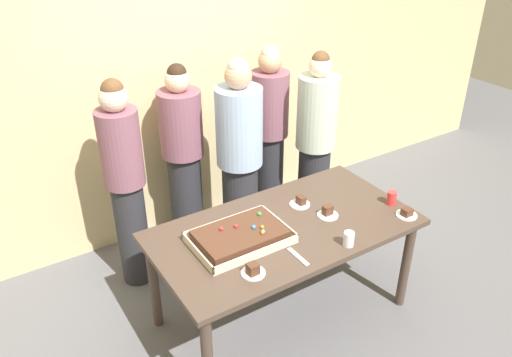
# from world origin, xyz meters

# --- Properties ---
(ground_plane) EXTENTS (12.00, 12.00, 0.00)m
(ground_plane) POSITION_xyz_m (0.00, 0.00, 0.00)
(ground_plane) COLOR #5B5B60
(interior_back_panel) EXTENTS (8.00, 0.12, 3.00)m
(interior_back_panel) POSITION_xyz_m (0.00, 1.60, 1.50)
(interior_back_panel) COLOR #CCB784
(interior_back_panel) RESTS_ON ground_plane
(party_table) EXTENTS (1.83, 0.97, 0.80)m
(party_table) POSITION_xyz_m (0.00, 0.00, 0.71)
(party_table) COLOR #47382D
(party_table) RESTS_ON ground_plane
(sheet_cake) EXTENTS (0.63, 0.43, 0.11)m
(sheet_cake) POSITION_xyz_m (-0.34, 0.02, 0.84)
(sheet_cake) COLOR beige
(sheet_cake) RESTS_ON party_table
(plated_slice_near_left) EXTENTS (0.15, 0.15, 0.06)m
(plated_slice_near_left) POSITION_xyz_m (0.80, -0.36, 0.82)
(plated_slice_near_left) COLOR white
(plated_slice_near_left) RESTS_ON party_table
(plated_slice_near_right) EXTENTS (0.15, 0.15, 0.08)m
(plated_slice_near_right) POSITION_xyz_m (0.34, -0.05, 0.82)
(plated_slice_near_right) COLOR white
(plated_slice_near_right) RESTS_ON party_table
(plated_slice_far_left) EXTENTS (0.15, 0.15, 0.07)m
(plated_slice_far_left) POSITION_xyz_m (0.26, 0.17, 0.82)
(plated_slice_far_left) COLOR white
(plated_slice_far_left) RESTS_ON party_table
(plated_slice_far_right) EXTENTS (0.15, 0.15, 0.08)m
(plated_slice_far_right) POSITION_xyz_m (-0.45, -0.31, 0.82)
(plated_slice_far_right) COLOR white
(plated_slice_far_right) RESTS_ON party_table
(drink_cup_nearest) EXTENTS (0.07, 0.07, 0.10)m
(drink_cup_nearest) POSITION_xyz_m (0.23, -0.40, 0.85)
(drink_cup_nearest) COLOR white
(drink_cup_nearest) RESTS_ON party_table
(drink_cup_middle) EXTENTS (0.07, 0.07, 0.10)m
(drink_cup_middle) POSITION_xyz_m (0.83, -0.18, 0.85)
(drink_cup_middle) COLOR red
(drink_cup_middle) RESTS_ON party_table
(cake_server_utensil) EXTENTS (0.03, 0.20, 0.01)m
(cake_server_utensil) POSITION_xyz_m (-0.12, -0.32, 0.80)
(cake_server_utensil) COLOR silver
(cake_server_utensil) RESTS_ON party_table
(person_serving_front) EXTENTS (0.31, 0.31, 1.71)m
(person_serving_front) POSITION_xyz_m (-0.76, 0.98, 0.90)
(person_serving_front) COLOR #28282D
(person_serving_front) RESTS_ON ground_plane
(person_green_shirt_behind) EXTENTS (0.34, 0.34, 1.69)m
(person_green_shirt_behind) POSITION_xyz_m (0.66, 1.18, 0.88)
(person_green_shirt_behind) COLOR #28282D
(person_green_shirt_behind) RESTS_ON ground_plane
(person_striped_tie_right) EXTENTS (0.35, 0.35, 1.66)m
(person_striped_tie_right) POSITION_xyz_m (-0.18, 1.22, 0.85)
(person_striped_tie_right) COLOR #28282D
(person_striped_tie_right) RESTS_ON ground_plane
(person_far_right_suit) EXTENTS (0.37, 0.37, 1.74)m
(person_far_right_suit) POSITION_xyz_m (0.15, 0.85, 0.90)
(person_far_right_suit) COLOR #28282D
(person_far_right_suit) RESTS_ON ground_plane
(person_left_edge_reaching) EXTENTS (0.35, 0.35, 1.69)m
(person_left_edge_reaching) POSITION_xyz_m (0.90, 0.81, 0.87)
(person_left_edge_reaching) COLOR #28282D
(person_left_edge_reaching) RESTS_ON ground_plane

